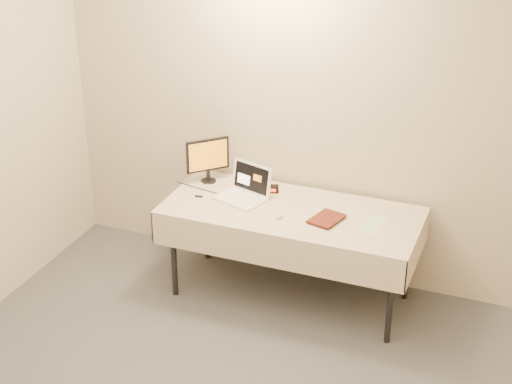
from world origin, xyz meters
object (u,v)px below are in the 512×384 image
(table, at_px, (291,217))
(book, at_px, (316,201))
(laptop, at_px, (245,190))
(monitor, at_px, (208,157))

(table, xyz_separation_m, book, (0.19, -0.04, 0.19))
(table, bearing_deg, laptop, 170.79)
(laptop, bearing_deg, book, 6.93)
(table, relative_size, monitor, 5.29)
(table, xyz_separation_m, monitor, (-0.76, 0.22, 0.27))
(table, distance_m, book, 0.27)
(book, bearing_deg, monitor, 179.99)
(monitor, distance_m, book, 0.99)
(monitor, bearing_deg, table, -61.28)
(laptop, distance_m, monitor, 0.43)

